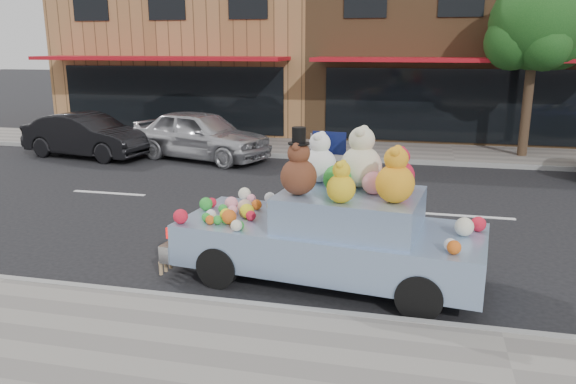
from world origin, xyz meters
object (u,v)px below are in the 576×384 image
(car_silver, at_px, (201,135))
(street_tree, at_px, (535,32))
(car_dark, at_px, (87,135))
(art_car, at_px, (332,227))

(car_silver, bearing_deg, street_tree, -60.07)
(street_tree, bearing_deg, car_dark, -168.12)
(street_tree, bearing_deg, art_car, -112.33)
(car_silver, relative_size, car_dark, 1.08)
(car_dark, distance_m, art_car, 11.56)
(car_dark, bearing_deg, car_silver, -72.26)
(street_tree, height_order, car_dark, street_tree)
(street_tree, xyz_separation_m, art_car, (-4.23, -10.30, -2.88))
(street_tree, relative_size, car_silver, 1.20)
(car_silver, xyz_separation_m, art_car, (5.21, -8.04, 0.07))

